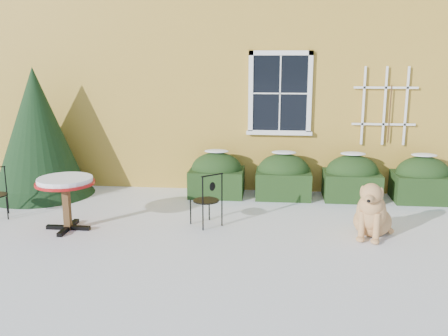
# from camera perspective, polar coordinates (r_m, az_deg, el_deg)

# --- Properties ---
(ground) EXTENTS (80.00, 80.00, 0.00)m
(ground) POSITION_cam_1_polar(r_m,az_deg,el_deg) (7.44, -0.78, -8.47)
(ground) COLOR white
(ground) RESTS_ON ground
(house) EXTENTS (12.40, 8.40, 6.40)m
(house) POSITION_cam_1_polar(r_m,az_deg,el_deg) (13.93, 2.56, 14.83)
(house) COLOR gold
(house) RESTS_ON ground
(hedge_row) EXTENTS (4.95, 0.80, 0.91)m
(hedge_row) POSITION_cam_1_polar(r_m,az_deg,el_deg) (9.75, 10.62, -1.08)
(hedge_row) COLOR black
(hedge_row) RESTS_ON ground
(evergreen_shrub) EXTENTS (2.06, 2.06, 2.49)m
(evergreen_shrub) POSITION_cam_1_polar(r_m,az_deg,el_deg) (10.38, -20.47, 2.54)
(evergreen_shrub) COLOR black
(evergreen_shrub) RESTS_ON ground
(bistro_table) EXTENTS (0.91, 0.91, 0.84)m
(bistro_table) POSITION_cam_1_polar(r_m,az_deg,el_deg) (8.14, -17.68, -2.03)
(bistro_table) COLOR black
(bistro_table) RESTS_ON ground
(patio_chair_near) EXTENTS (0.55, 0.55, 0.88)m
(patio_chair_near) POSITION_cam_1_polar(r_m,az_deg,el_deg) (8.01, -1.91, -3.61)
(patio_chair_near) COLOR black
(patio_chair_near) RESTS_ON ground
(dog) EXTENTS (0.74, 0.97, 0.91)m
(dog) POSITION_cam_1_polar(r_m,az_deg,el_deg) (7.84, 16.54, -5.08)
(dog) COLOR tan
(dog) RESTS_ON ground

